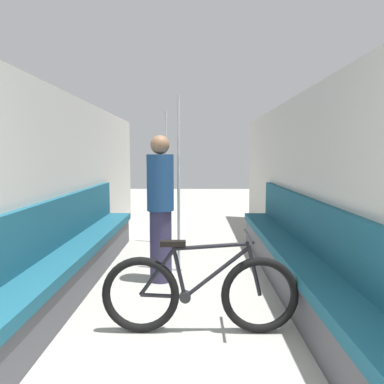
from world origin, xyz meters
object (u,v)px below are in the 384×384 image
Objects in this scene: bench_seat_row_left at (64,266)px; bicycle at (200,293)px; grab_pole_near at (166,179)px; grab_pole_far at (179,187)px; bench_seat_row_right at (301,267)px; passenger_standing at (160,207)px.

bicycle is at bearing -27.72° from bench_seat_row_left.
grab_pole_far is (0.26, -1.45, 0.00)m from grab_pole_near.
grab_pole_near is (-0.51, 3.07, 0.71)m from bicycle.
bench_seat_row_left is 2.33× the size of grab_pole_far.
bench_seat_row_right is 2.33× the size of grab_pole_far.
grab_pole_far reaches higher than bench_seat_row_right.
bench_seat_row_right reaches higher than bicycle.
passenger_standing is at bearing 30.33° from bench_seat_row_left.
bench_seat_row_left is 1.60m from grab_pole_far.
bicycle is at bearing -80.66° from grab_pole_near.
bench_seat_row_left is at bearing -109.47° from grab_pole_near.
passenger_standing reaches higher than bicycle.
bench_seat_row_right is at bearing -14.50° from passenger_standing.
bicycle is (1.34, -0.71, 0.00)m from bench_seat_row_left.
bench_seat_row_right is 1.23m from bicycle.
bench_seat_row_right is 3.01× the size of passenger_standing.
grab_pole_near is 1.29× the size of passenger_standing.
grab_pole_far reaches higher than bicycle.
bench_seat_row_left is 1.00× the size of bench_seat_row_right.
grab_pole_near reaches higher than bench_seat_row_left.
grab_pole_far is (-1.25, 0.92, 0.71)m from bench_seat_row_right.
passenger_standing is (-0.43, 1.24, 0.52)m from bicycle.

